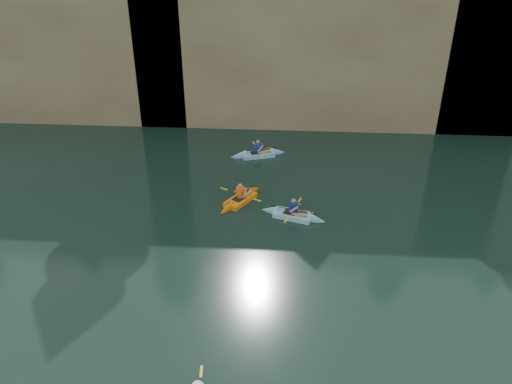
{
  "coord_description": "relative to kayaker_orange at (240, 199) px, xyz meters",
  "views": [
    {
      "loc": [
        -0.28,
        -8.98,
        11.83
      ],
      "look_at": [
        -1.44,
        7.34,
        3.0
      ],
      "focal_mm": 35.0,
      "sensor_mm": 36.0,
      "label": 1
    }
  ],
  "objects": [
    {
      "name": "sea_cave_west",
      "position": [
        -15.49,
        10.12,
        1.85
      ],
      "size": [
        4.5,
        1.0,
        4.0
      ],
      "primitive_type": "cube",
      "color": "black",
      "rests_on": "ground"
    },
    {
      "name": "kayaker_ltblue_near",
      "position": [
        2.53,
        -1.28,
        0.0
      ],
      "size": [
        3.14,
        2.3,
        1.21
      ],
      "rotation": [
        0.0,
        0.0,
        -0.31
      ],
      "color": "#88D0E3",
      "rests_on": "ground"
    },
    {
      "name": "kayaker_ltblue_mid",
      "position": [
        0.48,
        5.37,
        0.0
      ],
      "size": [
        3.33,
        2.34,
        1.24
      ],
      "rotation": [
        0.0,
        0.0,
        0.31
      ],
      "color": "#83C5DC",
      "rests_on": "ground"
    },
    {
      "name": "kayaker_orange",
      "position": [
        0.0,
        0.0,
        0.0
      ],
      "size": [
        2.26,
        3.12,
        1.21
      ],
      "rotation": [
        0.0,
        0.0,
        1.04
      ],
      "color": "orange",
      "rests_on": "ground"
    },
    {
      "name": "sea_cave_east",
      "position": [
        12.51,
        10.12,
        2.1
      ],
      "size": [
        5.0,
        1.0,
        4.5
      ],
      "primitive_type": "cube",
      "color": "black",
      "rests_on": "ground"
    },
    {
      "name": "sea_cave_center",
      "position": [
        -1.49,
        10.12,
        1.45
      ],
      "size": [
        3.5,
        1.0,
        3.2
      ],
      "primitive_type": "cube",
      "color": "black",
      "rests_on": "ground"
    },
    {
      "name": "cliff_slab_center",
      "position": [
        4.51,
        10.77,
        5.55
      ],
      "size": [
        24.0,
        2.4,
        11.4
      ],
      "primitive_type": "cube",
      "color": "#9C8A5E",
      "rests_on": "ground"
    },
    {
      "name": "cliff",
      "position": [
        2.51,
        18.17,
        5.85
      ],
      "size": [
        70.0,
        16.0,
        12.0
      ],
      "primitive_type": "cube",
      "color": "tan",
      "rests_on": "ground"
    }
  ]
}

